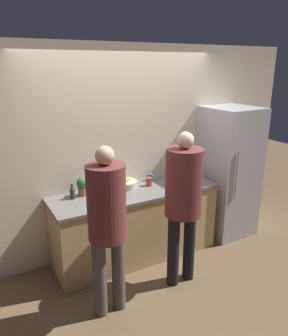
% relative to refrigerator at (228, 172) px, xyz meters
% --- Properties ---
extents(ground_plane, '(14.00, 14.00, 0.00)m').
position_rel_refrigerator_xyz_m(ground_plane, '(-1.46, -0.34, -0.91)').
color(ground_plane, brown).
extents(wall_back, '(5.20, 0.06, 2.60)m').
position_rel_refrigerator_xyz_m(wall_back, '(-1.46, 0.37, 0.39)').
color(wall_back, beige).
rests_on(wall_back, ground_plane).
extents(counter, '(2.07, 0.69, 0.89)m').
position_rel_refrigerator_xyz_m(counter, '(-1.46, 0.04, -0.46)').
color(counter, tan).
rests_on(counter, ground_plane).
extents(refrigerator, '(0.67, 0.73, 1.81)m').
position_rel_refrigerator_xyz_m(refrigerator, '(0.00, 0.00, 0.00)').
color(refrigerator, '#B7B7BC').
rests_on(refrigerator, ground_plane).
extents(person_left, '(0.36, 0.36, 1.69)m').
position_rel_refrigerator_xyz_m(person_left, '(-2.15, -0.72, 0.11)').
color(person_left, '#4C4742').
rests_on(person_left, ground_plane).
extents(person_center, '(0.39, 0.39, 1.72)m').
position_rel_refrigerator_xyz_m(person_center, '(-1.26, -0.68, 0.15)').
color(person_center, black).
rests_on(person_center, ground_plane).
extents(fruit_bowl, '(0.30, 0.30, 0.12)m').
position_rel_refrigerator_xyz_m(fruit_bowl, '(-1.51, 0.20, 0.03)').
color(fruit_bowl, beige).
rests_on(fruit_bowl, counter).
extents(utensil_crock, '(0.11, 0.11, 0.24)m').
position_rel_refrigerator_xyz_m(utensil_crock, '(-0.72, 0.24, 0.05)').
color(utensil_crock, silver).
rests_on(utensil_crock, counter).
extents(bottle_dark, '(0.06, 0.06, 0.17)m').
position_rel_refrigerator_xyz_m(bottle_dark, '(-2.20, 0.17, 0.05)').
color(bottle_dark, '#333338').
rests_on(bottle_dark, counter).
extents(cup_red, '(0.08, 0.08, 0.10)m').
position_rel_refrigerator_xyz_m(cup_red, '(-1.23, 0.10, 0.04)').
color(cup_red, '#A33D33').
rests_on(cup_red, counter).
extents(cup_blue, '(0.08, 0.08, 0.09)m').
position_rel_refrigerator_xyz_m(cup_blue, '(-1.12, 0.26, 0.03)').
color(cup_blue, '#335184').
rests_on(cup_blue, counter).
extents(potted_plant, '(0.13, 0.13, 0.22)m').
position_rel_refrigerator_xyz_m(potted_plant, '(-2.06, 0.20, 0.11)').
color(potted_plant, '#9E6042').
rests_on(potted_plant, counter).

